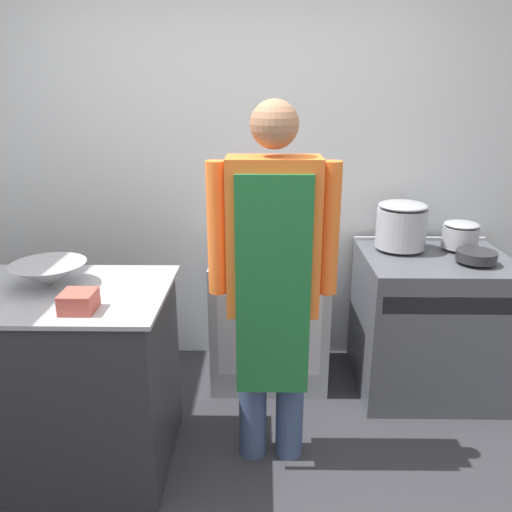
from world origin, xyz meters
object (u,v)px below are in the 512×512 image
object	(u,v)px
fridge_unit	(269,318)
mixing_bowl	(49,275)
plastic_tub	(79,302)
sauce_pot	(460,234)
person_cook	(273,273)
stock_pot	(401,224)
saute_pan	(476,256)
stove	(429,323)

from	to	relation	value
fridge_unit	mixing_bowl	xyz separation A→B (m)	(-1.04, -0.76, 0.57)
plastic_tub	sauce_pot	world-z (taller)	sauce_pot
person_cook	plastic_tub	size ratio (longest dim) A/B	12.94
fridge_unit	stock_pot	distance (m)	1.01
stock_pot	sauce_pot	bearing A→B (deg)	0.00
sauce_pot	saute_pan	bearing A→B (deg)	-90.00
fridge_unit	saute_pan	size ratio (longest dim) A/B	3.73
mixing_bowl	stock_pot	size ratio (longest dim) A/B	1.16
sauce_pot	stove	bearing A→B (deg)	-142.96
person_cook	stock_pot	distance (m)	1.12
fridge_unit	sauce_pot	size ratio (longest dim) A/B	3.88
stock_pot	person_cook	bearing A→B (deg)	-135.28
mixing_bowl	saute_pan	world-z (taller)	mixing_bowl
mixing_bowl	sauce_pot	size ratio (longest dim) A/B	1.63
stove	mixing_bowl	size ratio (longest dim) A/B	2.56
fridge_unit	mixing_bowl	world-z (taller)	mixing_bowl
mixing_bowl	saute_pan	size ratio (longest dim) A/B	1.56
mixing_bowl	stock_pot	world-z (taller)	stock_pot
fridge_unit	person_cook	distance (m)	0.97
plastic_tub	person_cook	bearing A→B (deg)	18.44
stock_pot	plastic_tub	bearing A→B (deg)	-146.59
fridge_unit	person_cook	size ratio (longest dim) A/B	0.47
stove	person_cook	distance (m)	1.32
mixing_bowl	sauce_pot	world-z (taller)	sauce_pot
stove	mixing_bowl	xyz separation A→B (m)	(-2.04, -0.65, 0.55)
stove	stock_pot	world-z (taller)	stock_pot
person_cook	plastic_tub	world-z (taller)	person_cook
mixing_bowl	stock_pot	distance (m)	2.00
saute_pan	stove	bearing A→B (deg)	143.46
stock_pot	stove	bearing A→B (deg)	-33.85
stock_pot	saute_pan	xyz separation A→B (m)	(0.37, -0.26, -0.12)
stock_pot	saute_pan	bearing A→B (deg)	-35.14
mixing_bowl	saute_pan	bearing A→B (deg)	13.35
sauce_pot	person_cook	bearing A→B (deg)	-145.82
stove	stock_pot	bearing A→B (deg)	146.15
mixing_bowl	plastic_tub	distance (m)	0.37
stove	stock_pot	xyz separation A→B (m)	(-0.19, 0.13, 0.60)
sauce_pot	mixing_bowl	bearing A→B (deg)	-160.51
person_cook	stock_pot	xyz separation A→B (m)	(0.80, 0.79, 0.03)
plastic_tub	fridge_unit	bearing A→B (deg)	52.22
fridge_unit	person_cook	xyz separation A→B (m)	(0.00, -0.77, 0.59)
mixing_bowl	plastic_tub	world-z (taller)	mixing_bowl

